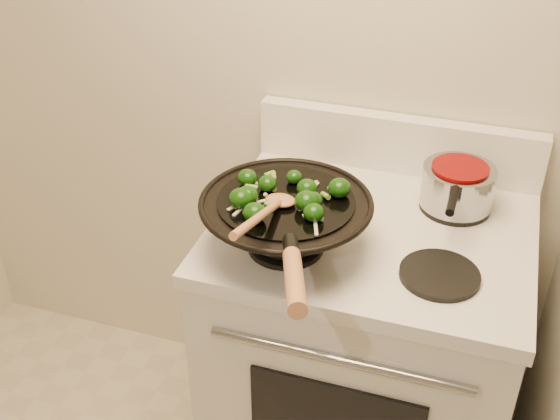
% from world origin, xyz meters
% --- Properties ---
extents(stove, '(0.78, 0.67, 1.08)m').
position_xyz_m(stove, '(-0.24, 1.17, 0.47)').
color(stove, white).
rests_on(stove, ground).
extents(wok, '(0.40, 0.64, 0.21)m').
position_xyz_m(wok, '(-0.42, 1.02, 1.00)').
color(wok, black).
rests_on(wok, stove).
extents(stirfry, '(0.27, 0.22, 0.05)m').
position_xyz_m(stirfry, '(-0.42, 1.01, 1.07)').
color(stirfry, '#103808').
rests_on(stirfry, wok).
extents(wooden_spoon, '(0.07, 0.31, 0.11)m').
position_xyz_m(wooden_spoon, '(-0.43, 0.92, 1.09)').
color(wooden_spoon, '#AE7244').
rests_on(wooden_spoon, wok).
extents(saucepan, '(0.18, 0.30, 0.11)m').
position_xyz_m(saucepan, '(-0.06, 1.32, 0.99)').
color(saucepan, '#94979C').
rests_on(saucepan, stove).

